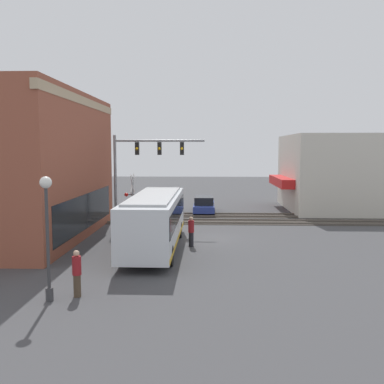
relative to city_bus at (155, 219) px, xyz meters
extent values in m
plane|color=#424244|center=(2.99, -2.80, -1.71)|extent=(120.00, 120.00, 0.00)
cube|color=brown|center=(2.95, 9.32, 2.83)|extent=(14.35, 9.25, 9.08)
cube|color=tan|center=(2.95, 4.85, 6.82)|extent=(14.55, 0.36, 0.50)
cube|color=black|center=(2.95, 4.75, -0.01)|extent=(12.05, 0.12, 2.20)
cube|color=beige|center=(16.36, -14.61, 1.73)|extent=(10.82, 8.62, 6.87)
cube|color=red|center=(16.36, -9.75, 0.89)|extent=(7.57, 1.20, 0.80)
cube|color=silver|center=(0.01, 0.00, -0.01)|extent=(10.59, 2.55, 2.55)
cube|color=black|center=(0.01, 0.00, 0.37)|extent=(10.38, 2.59, 1.07)
cube|color=gold|center=(0.01, 0.00, -1.11)|extent=(10.38, 2.58, 0.24)
cube|color=#A5A8AA|center=(0.01, 0.00, 1.33)|extent=(9.00, 2.17, 0.12)
cylinder|color=black|center=(3.10, 0.00, -1.21)|extent=(1.00, 2.57, 1.00)
cylinder|color=black|center=(-3.49, 0.00, -1.21)|extent=(1.00, 2.57, 1.00)
cylinder|color=gray|center=(6.71, 3.67, 1.58)|extent=(0.20, 0.20, 6.58)
cylinder|color=gray|center=(6.71, 0.49, 4.47)|extent=(0.16, 6.36, 0.16)
cube|color=black|center=(6.71, 2.08, 3.92)|extent=(0.30, 0.27, 0.90)
sphere|color=yellow|center=(6.55, 2.08, 3.92)|extent=(0.20, 0.20, 0.20)
cube|color=black|center=(6.71, 0.49, 3.92)|extent=(0.30, 0.27, 0.90)
sphere|color=yellow|center=(6.55, 0.49, 3.92)|extent=(0.20, 0.20, 0.20)
cube|color=black|center=(6.71, -1.10, 3.92)|extent=(0.30, 0.27, 0.90)
sphere|color=yellow|center=(6.55, -1.10, 3.92)|extent=(0.20, 0.20, 0.20)
cylinder|color=gray|center=(7.14, 2.52, 0.09)|extent=(0.14, 0.14, 3.60)
cube|color=white|center=(7.14, 2.52, 1.39)|extent=(1.41, 0.06, 1.41)
cube|color=white|center=(7.14, 2.52, 1.39)|extent=(1.41, 0.06, 1.41)
cylinder|color=#38383A|center=(7.14, 2.52, 0.59)|extent=(0.08, 0.90, 0.08)
sphere|color=red|center=(7.09, 2.07, 0.59)|extent=(0.28, 0.28, 0.28)
sphere|color=red|center=(7.09, 2.97, 0.59)|extent=(0.28, 0.28, 0.28)
cylinder|color=#38383A|center=(-8.38, 2.88, -1.46)|extent=(0.28, 0.28, 0.50)
cylinder|color=#38383A|center=(-8.38, 2.88, 0.38)|extent=(0.12, 0.12, 4.18)
sphere|color=white|center=(-8.38, 2.88, 2.69)|extent=(0.44, 0.44, 0.44)
cube|color=#332D28|center=(8.99, -2.80, -1.69)|extent=(2.60, 60.00, 0.03)
cube|color=#6B6056|center=(8.27, -2.80, -1.63)|extent=(0.07, 60.00, 0.15)
cube|color=#6B6056|center=(9.71, -2.80, -1.63)|extent=(0.07, 60.00, 0.15)
cube|color=#332D28|center=(12.19, -2.80, -1.69)|extent=(2.60, 60.00, 0.03)
cube|color=#6B6056|center=(11.47, -2.80, -1.63)|extent=(0.07, 60.00, 0.15)
cube|color=#6B6056|center=(12.91, -2.80, -1.63)|extent=(0.07, 60.00, 0.15)
cube|color=navy|center=(13.82, -2.60, -1.17)|extent=(4.85, 1.80, 0.56)
cube|color=black|center=(13.57, -2.60, -0.56)|extent=(2.67, 1.62, 0.67)
cylinder|color=black|center=(15.32, -2.60, -1.39)|extent=(0.64, 1.82, 0.64)
cylinder|color=black|center=(12.31, -2.60, -1.39)|extent=(0.64, 1.82, 0.64)
cylinder|color=#473828|center=(-7.89, 1.99, -1.28)|extent=(0.28, 0.28, 0.86)
cylinder|color=maroon|center=(-7.89, 1.99, -0.49)|extent=(0.34, 0.34, 0.71)
sphere|color=tan|center=(-7.89, 1.99, -0.02)|extent=(0.23, 0.23, 0.23)
cylinder|color=black|center=(0.68, -1.99, -1.29)|extent=(0.28, 0.28, 0.83)
cylinder|color=maroon|center=(0.68, -1.99, -0.54)|extent=(0.34, 0.34, 0.69)
sphere|color=tan|center=(0.68, -1.99, -0.08)|extent=(0.22, 0.22, 0.22)
camera|label=1|loc=(-23.47, -2.97, 3.89)|focal=40.00mm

